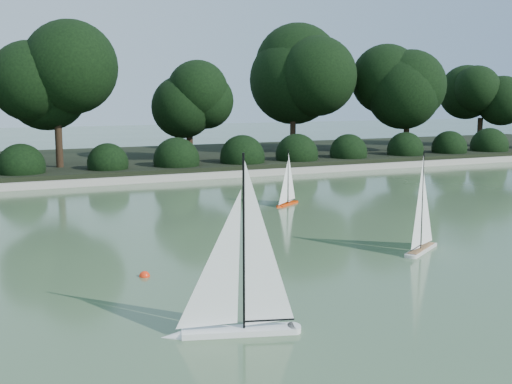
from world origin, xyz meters
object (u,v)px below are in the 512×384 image
sailboat_white_a (228,305)px  sailboat_white_b (424,234)px  race_buoy (145,276)px  sailboat_orange (286,196)px

sailboat_white_a → sailboat_white_b: size_ratio=1.18×
sailboat_white_a → race_buoy: size_ratio=13.42×
race_buoy → sailboat_orange: bearing=44.2°
race_buoy → sailboat_white_a: bearing=-84.5°
sailboat_white_b → sailboat_orange: (-0.09, 4.35, -0.05)m
sailboat_white_b → race_buoy: size_ratio=11.33×
sailboat_white_a → sailboat_orange: (3.88, 6.31, -0.10)m
sailboat_white_a → sailboat_white_b: (3.97, 1.96, -0.05)m
sailboat_white_a → sailboat_white_b: 4.43m
sailboat_white_b → sailboat_orange: 4.36m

